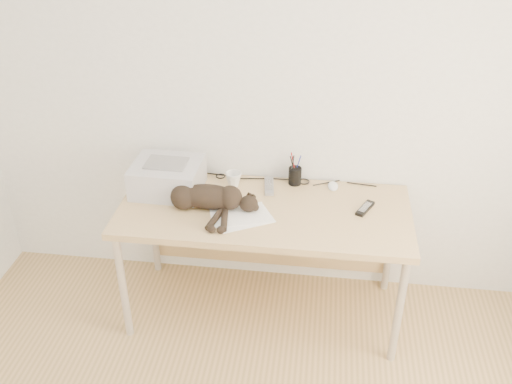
# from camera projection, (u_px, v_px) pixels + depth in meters

# --- Properties ---
(wall_back) EXTENTS (3.50, 0.00, 3.50)m
(wall_back) POSITION_uv_depth(u_px,v_px,m) (273.00, 88.00, 3.14)
(wall_back) COLOR white
(wall_back) RESTS_ON floor
(desk) EXTENTS (1.60, 0.70, 0.74)m
(desk) POSITION_uv_depth(u_px,v_px,m) (266.00, 220.00, 3.27)
(desk) COLOR tan
(desk) RESTS_ON floor
(printer) EXTENTS (0.39, 0.33, 0.18)m
(printer) POSITION_uv_depth(u_px,v_px,m) (168.00, 177.00, 3.24)
(printer) COLOR #B8B8BD
(printer) RESTS_ON desk
(papers) EXTENTS (0.38, 0.33, 0.01)m
(papers) POSITION_uv_depth(u_px,v_px,m) (241.00, 216.00, 3.05)
(papers) COLOR white
(papers) RESTS_ON desk
(cat) EXTENTS (0.65, 0.30, 0.15)m
(cat) POSITION_uv_depth(u_px,v_px,m) (205.00, 198.00, 3.09)
(cat) COLOR black
(cat) RESTS_ON desk
(mug) EXTENTS (0.12, 0.12, 0.09)m
(mug) POSITION_uv_depth(u_px,v_px,m) (234.00, 179.00, 3.31)
(mug) COLOR white
(mug) RESTS_ON desk
(pen_cup) EXTENTS (0.08, 0.08, 0.19)m
(pen_cup) POSITION_uv_depth(u_px,v_px,m) (295.00, 176.00, 3.33)
(pen_cup) COLOR black
(pen_cup) RESTS_ON desk
(remote_grey) EXTENTS (0.07, 0.19, 0.02)m
(remote_grey) POSITION_uv_depth(u_px,v_px,m) (269.00, 186.00, 3.31)
(remote_grey) COLOR gray
(remote_grey) RESTS_ON desk
(remote_black) EXTENTS (0.11, 0.16, 0.02)m
(remote_black) POSITION_uv_depth(u_px,v_px,m) (365.00, 208.00, 3.11)
(remote_black) COLOR black
(remote_black) RESTS_ON desk
(mouse) EXTENTS (0.06, 0.11, 0.03)m
(mouse) POSITION_uv_depth(u_px,v_px,m) (333.00, 184.00, 3.31)
(mouse) COLOR white
(mouse) RESTS_ON desk
(cable_tangle) EXTENTS (1.36, 0.07, 0.01)m
(cable_tangle) POSITION_uv_depth(u_px,v_px,m) (270.00, 179.00, 3.38)
(cable_tangle) COLOR black
(cable_tangle) RESTS_ON desk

